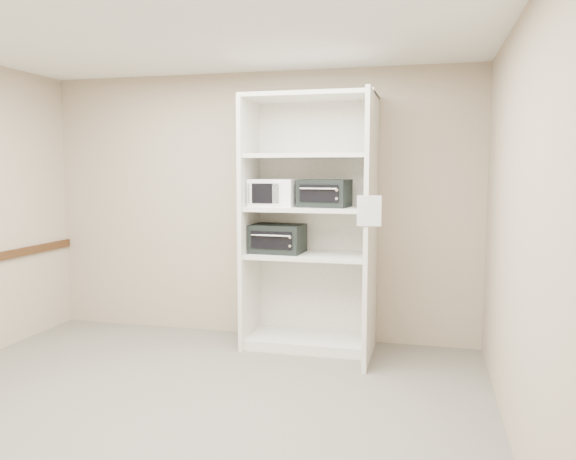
% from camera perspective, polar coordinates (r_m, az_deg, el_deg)
% --- Properties ---
extents(floor, '(4.50, 4.00, 0.01)m').
position_cam_1_polar(floor, '(4.27, -11.42, -17.70)').
color(floor, '#666459').
rests_on(floor, ground).
extents(ceiling, '(4.50, 4.00, 0.01)m').
position_cam_1_polar(ceiling, '(4.03, -12.28, 20.08)').
color(ceiling, white).
extents(wall_back, '(4.50, 0.02, 2.70)m').
position_cam_1_polar(wall_back, '(5.79, -3.20, 2.47)').
color(wall_back, tan).
rests_on(wall_back, ground).
extents(wall_right, '(0.02, 4.00, 2.70)m').
position_cam_1_polar(wall_right, '(3.58, 22.62, -0.24)').
color(wall_right, tan).
rests_on(wall_right, ground).
extents(shelving_unit, '(1.24, 0.92, 2.42)m').
position_cam_1_polar(shelving_unit, '(5.36, 2.69, -0.17)').
color(shelving_unit, white).
rests_on(shelving_unit, floor).
extents(microwave, '(0.45, 0.35, 0.26)m').
position_cam_1_polar(microwave, '(5.39, -1.44, 3.80)').
color(microwave, white).
rests_on(microwave, shelving_unit).
extents(toaster_oven_upper, '(0.49, 0.39, 0.26)m').
position_cam_1_polar(toaster_oven_upper, '(5.30, 3.74, 3.75)').
color(toaster_oven_upper, black).
rests_on(toaster_oven_upper, shelving_unit).
extents(toaster_oven_lower, '(0.51, 0.40, 0.27)m').
position_cam_1_polar(toaster_oven_lower, '(5.44, -1.05, -0.86)').
color(toaster_oven_lower, black).
rests_on(toaster_oven_lower, shelving_unit).
extents(paper_sign, '(0.19, 0.02, 0.25)m').
position_cam_1_polar(paper_sign, '(4.63, 8.25, 1.94)').
color(paper_sign, white).
rests_on(paper_sign, shelving_unit).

